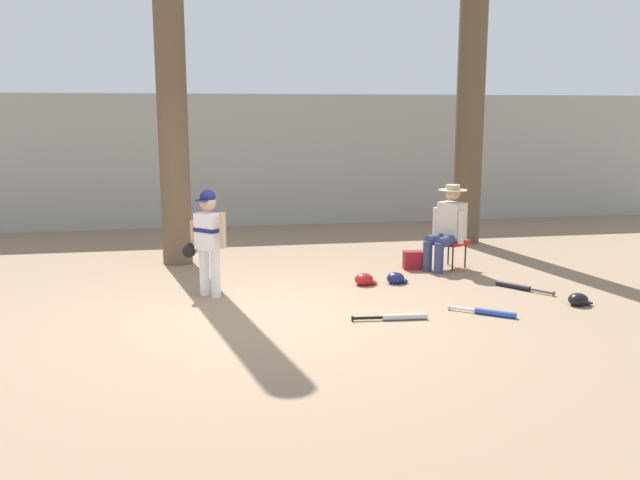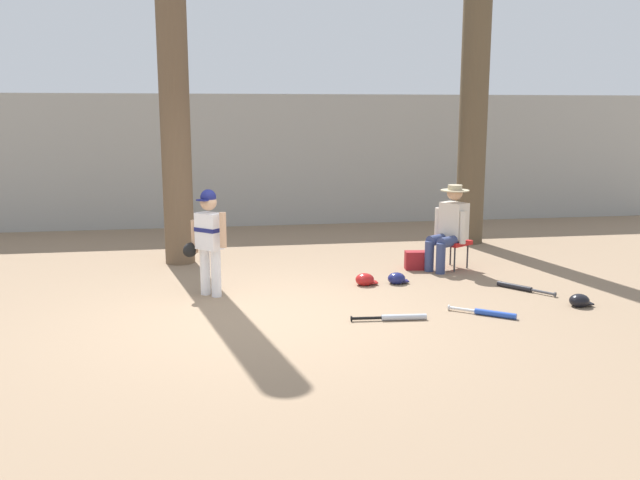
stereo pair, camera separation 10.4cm
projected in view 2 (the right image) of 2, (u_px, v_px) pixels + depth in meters
ground_plane at (260, 317)px, 7.46m from camera, size 60.00×60.00×0.00m
concrete_back_wall at (234, 161)px, 13.29m from camera, size 18.00×0.36×2.55m
tree_near_player at (173, 76)px, 9.65m from camera, size 0.70×0.70×6.16m
tree_behind_spectator at (474, 87)px, 11.23m from camera, size 0.65×0.65×5.88m
young_ballplayer at (208, 236)px, 8.19m from camera, size 0.57×0.44×1.31m
folding_stool at (453, 243)px, 9.71m from camera, size 0.55×0.55×0.41m
seated_spectator at (449, 225)px, 9.60m from camera, size 0.66×0.58×1.20m
handbag_beside_stool at (417, 260)px, 9.69m from camera, size 0.36×0.22×0.26m
bat_black_composite at (519, 287)px, 8.58m from camera, size 0.51×0.67×0.07m
bat_aluminum_silver at (398, 317)px, 7.33m from camera, size 0.83×0.13×0.07m
bat_blue_youth at (490, 313)px, 7.48m from camera, size 0.64×0.52×0.07m
batting_helmet_red at (365, 280)px, 8.81m from camera, size 0.29×0.22×0.17m
batting_helmet_black at (580, 301)px, 7.84m from camera, size 0.27×0.21×0.16m
batting_helmet_navy at (397, 279)px, 8.89m from camera, size 0.27×0.21×0.16m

